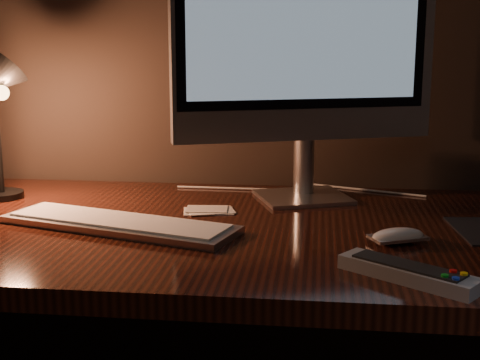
# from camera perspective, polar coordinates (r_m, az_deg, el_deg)

# --- Properties ---
(desk) EXTENTS (1.60, 0.75, 0.75)m
(desk) POSITION_cam_1_polar(r_m,az_deg,el_deg) (1.42, -1.01, -8.07)
(desk) COLOR #37150C
(desk) RESTS_ON ground
(monitor) EXTENTS (0.57, 0.25, 0.63)m
(monitor) POSITION_cam_1_polar(r_m,az_deg,el_deg) (1.49, 5.65, 12.33)
(monitor) COLOR silver
(monitor) RESTS_ON desk
(keyboard) EXTENTS (0.49, 0.27, 0.02)m
(keyboard) POSITION_cam_1_polar(r_m,az_deg,el_deg) (1.32, -10.34, -3.64)
(keyboard) COLOR silver
(keyboard) RESTS_ON desk
(mouse) EXTENTS (0.11, 0.09, 0.02)m
(mouse) POSITION_cam_1_polar(r_m,az_deg,el_deg) (1.23, 13.32, -4.84)
(mouse) COLOR white
(mouse) RESTS_ON desk
(tv_remote) EXTENTS (0.21, 0.17, 0.03)m
(tv_remote) POSITION_cam_1_polar(r_m,az_deg,el_deg) (1.05, 14.13, -7.65)
(tv_remote) COLOR gray
(tv_remote) RESTS_ON desk
(papers) EXTENTS (0.12, 0.09, 0.01)m
(papers) POSITION_cam_1_polar(r_m,az_deg,el_deg) (1.42, -2.70, -2.60)
(papers) COLOR white
(papers) RESTS_ON desk
(cable) EXTENTS (0.58, 0.14, 0.01)m
(cable) POSITION_cam_1_polar(r_m,az_deg,el_deg) (1.61, 5.33, -0.89)
(cable) COLOR white
(cable) RESTS_ON desk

